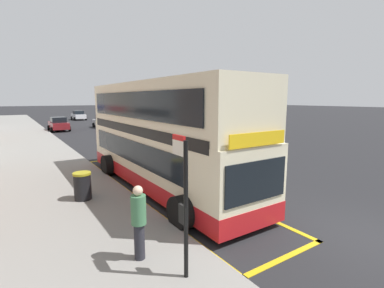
{
  "coord_description": "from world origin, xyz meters",
  "views": [
    {
      "loc": [
        -7.78,
        -3.32,
        3.75
      ],
      "look_at": [
        -0.57,
        7.6,
        1.62
      ],
      "focal_mm": 26.22,
      "sensor_mm": 36.0,
      "label": 1
    }
  ],
  "objects_px": {
    "parked_car_silver_behind": "(103,122)",
    "pedestrian_waiting_near_sign": "(139,220)",
    "parked_car_white_ahead": "(78,115)",
    "parked_car_maroon_across": "(59,124)",
    "bus_stop_sign": "(184,197)",
    "litter_bin": "(83,186)",
    "double_decker_bus": "(160,139)"
  },
  "relations": [
    {
      "from": "bus_stop_sign",
      "to": "parked_car_white_ahead",
      "type": "distance_m",
      "value": 48.6
    },
    {
      "from": "parked_car_silver_behind",
      "to": "pedestrian_waiting_near_sign",
      "type": "bearing_deg",
      "value": 74.96
    },
    {
      "from": "bus_stop_sign",
      "to": "litter_bin",
      "type": "bearing_deg",
      "value": 97.18
    },
    {
      "from": "bus_stop_sign",
      "to": "litter_bin",
      "type": "relative_size",
      "value": 2.91
    },
    {
      "from": "parked_car_maroon_across",
      "to": "bus_stop_sign",
      "type": "bearing_deg",
      "value": -96.28
    },
    {
      "from": "bus_stop_sign",
      "to": "parked_car_white_ahead",
      "type": "bearing_deg",
      "value": 80.75
    },
    {
      "from": "parked_car_silver_behind",
      "to": "parked_car_maroon_across",
      "type": "relative_size",
      "value": 1.0
    },
    {
      "from": "parked_car_white_ahead",
      "to": "parked_car_maroon_across",
      "type": "height_order",
      "value": "same"
    },
    {
      "from": "parked_car_silver_behind",
      "to": "litter_bin",
      "type": "distance_m",
      "value": 27.6
    },
    {
      "from": "parked_car_silver_behind",
      "to": "pedestrian_waiting_near_sign",
      "type": "xyz_separation_m",
      "value": [
        -8.15,
        -31.01,
        0.28
      ]
    },
    {
      "from": "parked_car_silver_behind",
      "to": "litter_bin",
      "type": "xyz_separation_m",
      "value": [
        -8.35,
        -26.31,
        -0.16
      ]
    },
    {
      "from": "bus_stop_sign",
      "to": "pedestrian_waiting_near_sign",
      "type": "distance_m",
      "value": 1.4
    },
    {
      "from": "double_decker_bus",
      "to": "pedestrian_waiting_near_sign",
      "type": "xyz_separation_m",
      "value": [
        -3.07,
        -4.9,
        -0.99
      ]
    },
    {
      "from": "parked_car_white_ahead",
      "to": "parked_car_maroon_across",
      "type": "bearing_deg",
      "value": 70.12
    },
    {
      "from": "parked_car_maroon_across",
      "to": "pedestrian_waiting_near_sign",
      "type": "relative_size",
      "value": 2.44
    },
    {
      "from": "double_decker_bus",
      "to": "parked_car_silver_behind",
      "type": "height_order",
      "value": "double_decker_bus"
    },
    {
      "from": "parked_car_silver_behind",
      "to": "pedestrian_waiting_near_sign",
      "type": "height_order",
      "value": "pedestrian_waiting_near_sign"
    },
    {
      "from": "parked_car_white_ahead",
      "to": "parked_car_maroon_across",
      "type": "distance_m",
      "value": 17.59
    },
    {
      "from": "bus_stop_sign",
      "to": "pedestrian_waiting_near_sign",
      "type": "height_order",
      "value": "bus_stop_sign"
    },
    {
      "from": "parked_car_maroon_across",
      "to": "pedestrian_waiting_near_sign",
      "type": "distance_m",
      "value": 30.35
    },
    {
      "from": "bus_stop_sign",
      "to": "parked_car_silver_behind",
      "type": "relative_size",
      "value": 0.69
    },
    {
      "from": "bus_stop_sign",
      "to": "parked_car_silver_behind",
      "type": "xyz_separation_m",
      "value": [
        7.62,
        32.07,
        -1.02
      ]
    },
    {
      "from": "bus_stop_sign",
      "to": "parked_car_silver_behind",
      "type": "distance_m",
      "value": 32.98
    },
    {
      "from": "pedestrian_waiting_near_sign",
      "to": "parked_car_maroon_across",
      "type": "bearing_deg",
      "value": 84.86
    },
    {
      "from": "double_decker_bus",
      "to": "parked_car_white_ahead",
      "type": "bearing_deg",
      "value": 82.84
    },
    {
      "from": "parked_car_silver_behind",
      "to": "parked_car_white_ahead",
      "type": "distance_m",
      "value": 15.89
    },
    {
      "from": "bus_stop_sign",
      "to": "double_decker_bus",
      "type": "bearing_deg",
      "value": 66.94
    },
    {
      "from": "double_decker_bus",
      "to": "bus_stop_sign",
      "type": "bearing_deg",
      "value": -113.06
    },
    {
      "from": "bus_stop_sign",
      "to": "parked_car_maroon_across",
      "type": "bearing_deg",
      "value": 85.99
    },
    {
      "from": "parked_car_silver_behind",
      "to": "pedestrian_waiting_near_sign",
      "type": "relative_size",
      "value": 2.44
    },
    {
      "from": "parked_car_white_ahead",
      "to": "litter_bin",
      "type": "height_order",
      "value": "parked_car_white_ahead"
    },
    {
      "from": "bus_stop_sign",
      "to": "parked_car_white_ahead",
      "type": "height_order",
      "value": "bus_stop_sign"
    }
  ]
}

